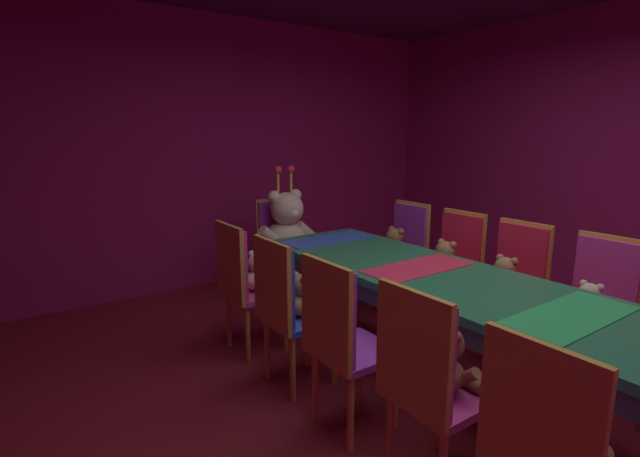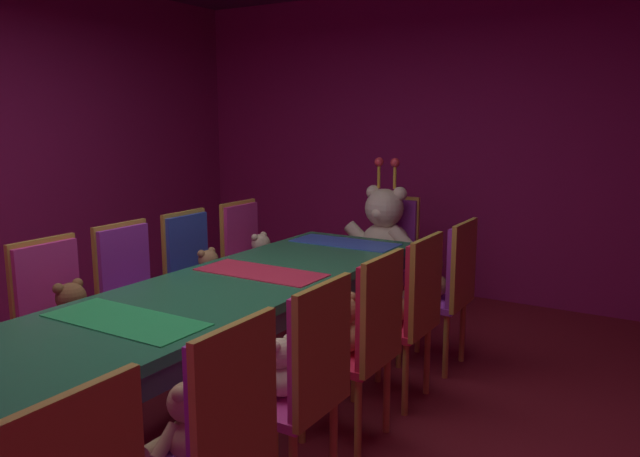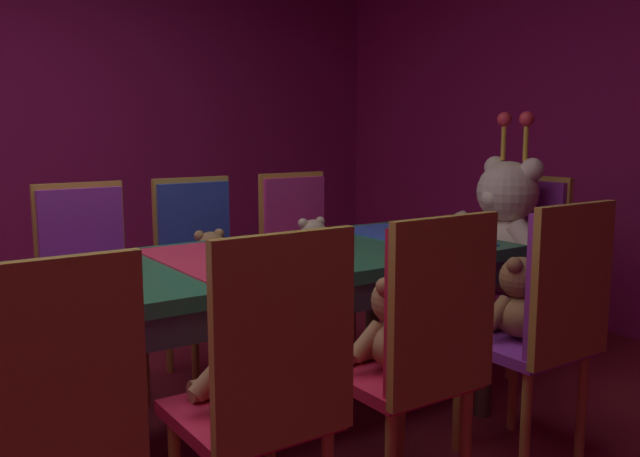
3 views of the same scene
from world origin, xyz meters
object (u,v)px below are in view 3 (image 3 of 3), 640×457
(teddy_right_3, at_px, (244,362))
(chair_right_5, at_px, (552,311))
(chair_left_3, at_px, (86,268))
(teddy_left_5, at_px, (314,249))
(teddy_right_4, at_px, (393,328))
(chair_left_4, at_px, (199,255))
(king_teddy_bear, at_px, (505,227))
(teddy_left_4, at_px, (212,263))
(throne_chair, at_px, (525,250))
(banquet_table, at_px, (72,303))
(teddy_right_5, at_px, (518,302))
(chair_right_2, at_px, (41,431))
(chair_right_4, at_px, (425,339))
(chair_left_5, at_px, (299,243))
(teddy_right_2, at_px, (28,419))
(chair_right_3, at_px, (270,374))

(teddy_right_3, xyz_separation_m, chair_right_5, (0.17, 1.14, 0.01))
(chair_left_3, bearing_deg, teddy_right_3, 0.71)
(teddy_left_5, height_order, teddy_right_4, teddy_right_4)
(chair_left_4, xyz_separation_m, chair_right_5, (1.67, 0.59, 0.00))
(king_teddy_bear, bearing_deg, teddy_left_4, -27.81)
(chair_left_4, bearing_deg, throne_chair, 60.54)
(banquet_table, height_order, teddy_left_4, banquet_table)
(teddy_right_4, relative_size, throne_chair, 0.34)
(chair_left_4, height_order, teddy_right_5, chair_left_4)
(chair_right_2, xyz_separation_m, chair_right_4, (-0.00, 1.12, 0.00))
(teddy_left_4, height_order, teddy_right_3, teddy_right_3)
(chair_left_5, bearing_deg, teddy_right_2, -48.70)
(teddy_right_2, relative_size, teddy_right_5, 0.83)
(chair_right_3, height_order, chair_right_5, same)
(chair_left_3, relative_size, teddy_right_3, 3.07)
(teddy_right_3, distance_m, king_teddy_bear, 1.98)
(banquet_table, xyz_separation_m, chair_right_5, (0.83, 1.43, -0.06))
(chair_right_4, bearing_deg, chair_right_3, 89.20)
(chair_left_3, height_order, chair_right_2, same)
(teddy_right_2, xyz_separation_m, chair_right_3, (0.13, 0.57, 0.03))
(teddy_left_5, bearing_deg, chair_left_3, -97.16)
(chair_left_5, bearing_deg, king_teddy_bear, 40.39)
(teddy_right_5, bearing_deg, king_teddy_bear, -46.54)
(teddy_right_4, bearing_deg, king_teddy_bear, -63.15)
(chair_right_3, bearing_deg, teddy_right_2, 77.24)
(banquet_table, height_order, teddy_right_3, teddy_right_3)
(chair_right_2, relative_size, chair_right_3, 1.00)
(chair_left_3, bearing_deg, king_teddy_bear, 65.90)
(banquet_table, bearing_deg, chair_left_5, 120.17)
(chair_left_3, xyz_separation_m, chair_left_4, (0.00, 0.56, 0.00))
(king_teddy_bear, bearing_deg, chair_left_5, -49.61)
(teddy_right_4, height_order, throne_chair, throne_chair)
(teddy_right_5, bearing_deg, banquet_table, 64.54)
(chair_left_5, distance_m, throne_chair, 1.21)
(teddy_left_5, bearing_deg, teddy_right_4, -23.89)
(chair_left_3, xyz_separation_m, chair_right_3, (1.64, 0.02, 0.00))
(chair_left_4, bearing_deg, teddy_right_5, 21.37)
(chair_left_4, height_order, throne_chair, same)
(banquet_table, xyz_separation_m, teddy_right_4, (0.67, 0.84, -0.07))
(chair_left_5, relative_size, chair_right_4, 1.00)
(teddy_left_4, relative_size, chair_right_5, 0.30)
(teddy_left_4, distance_m, teddy_right_3, 1.46)
(teddy_right_3, height_order, king_teddy_bear, king_teddy_bear)
(teddy_left_5, distance_m, teddy_right_2, 2.20)
(banquet_table, relative_size, chair_left_4, 3.61)
(chair_left_5, height_order, chair_right_3, same)
(throne_chair, bearing_deg, teddy_right_3, 18.01)
(banquet_table, bearing_deg, chair_right_5, 59.97)
(chair_left_5, height_order, teddy_right_3, chair_left_5)
(chair_left_4, height_order, king_teddy_bear, king_teddy_bear)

